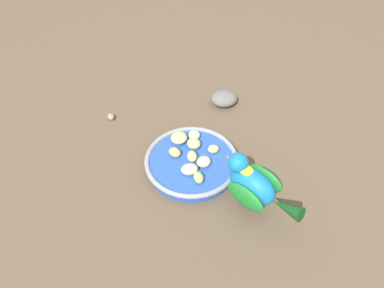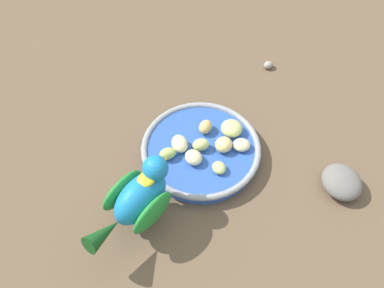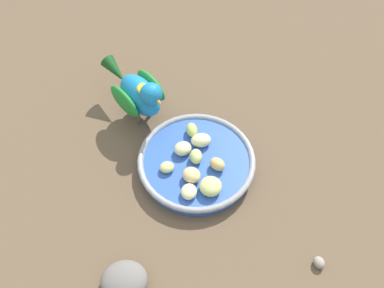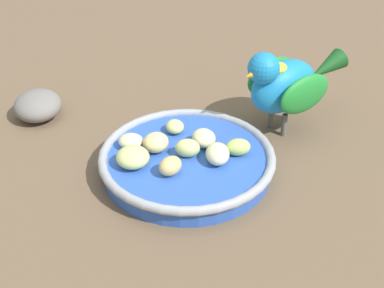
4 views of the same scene
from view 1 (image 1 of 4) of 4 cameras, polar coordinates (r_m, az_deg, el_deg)
The scene contains 14 objects.
ground_plane at distance 0.76m, azimuth 1.80°, elevation -3.75°, with size 4.00×4.00×0.00m, color brown.
feeding_bowl at distance 0.74m, azimuth -0.07°, elevation -3.10°, with size 0.21×0.21×0.03m.
apple_piece_0 at distance 0.69m, azimuth 1.13°, elevation -5.79°, with size 0.03×0.02×0.02m, color #B2CC66.
apple_piece_1 at distance 0.77m, azimuth -2.27°, elevation 1.09°, with size 0.04×0.04×0.02m, color #C6D17A.
apple_piece_2 at distance 0.72m, azimuth 2.03°, elevation -3.09°, with size 0.03×0.03×0.02m, color beige.
apple_piece_3 at distance 0.73m, azimuth 0.01°, elevation -2.16°, with size 0.03×0.02×0.02m, color #C6D17A.
apple_piece_4 at distance 0.74m, azimuth -3.00°, elevation -1.45°, with size 0.03×0.02×0.02m, color tan.
apple_piece_5 at distance 0.71m, azimuth -0.44°, elevation -4.37°, with size 0.04×0.03×0.02m, color beige.
apple_piece_6 at distance 0.76m, azimuth 0.31°, elevation 0.08°, with size 0.03×0.03×0.02m, color #E5C67F.
apple_piece_7 at distance 0.78m, azimuth 0.39°, elevation 1.57°, with size 0.03×0.03×0.02m, color beige.
apple_piece_8 at distance 0.75m, azimuth 3.71°, elevation -0.87°, with size 0.03×0.02×0.02m, color #C6D17A.
parrot at distance 0.65m, azimuth 10.56°, elevation -6.97°, with size 0.16×0.12×0.12m.
rock_large at distance 0.91m, azimuth 5.51°, elevation 7.89°, with size 0.07×0.07×0.04m, color slate.
pebble_0 at distance 0.89m, azimuth -13.82°, elevation 4.60°, with size 0.02×0.02×0.02m, color gray.
Camera 1 is at (-0.11, 0.48, 0.58)m, focal length 30.85 mm.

